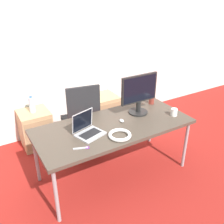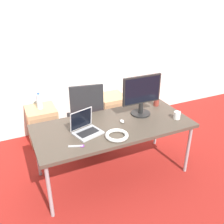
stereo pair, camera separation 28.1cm
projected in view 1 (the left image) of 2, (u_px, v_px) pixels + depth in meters
ground_plane at (114, 172)px, 3.27m from camera, size 14.00×14.00×0.00m
wall_back at (65, 52)px, 3.80m from camera, size 10.00×0.05×2.60m
desk at (114, 128)px, 2.97m from camera, size 1.87×0.84×0.72m
office_chair at (82, 126)px, 3.59m from camera, size 0.56×0.59×1.06m
cabinet_left at (36, 128)px, 3.75m from camera, size 0.43×0.45×0.55m
cabinet_right at (104, 111)px, 4.29m from camera, size 0.43×0.45×0.55m
water_bottle at (32, 105)px, 3.58m from camera, size 0.08×0.08×0.25m
laptop_center at (88, 130)px, 2.75m from camera, size 0.35×0.33×0.25m
monitor at (139, 94)px, 3.11m from camera, size 0.51×0.25×0.51m
mouse at (122, 121)px, 3.00m from camera, size 0.05×0.07×0.03m
coffee_cup_white at (174, 112)px, 3.14m from camera, size 0.08×0.08×0.09m
coffee_cup_brown at (151, 100)px, 3.46m from camera, size 0.08×0.08×0.11m
cable_coil at (120, 135)px, 2.71m from camera, size 0.25×0.25×0.04m
scissors at (83, 148)px, 2.51m from camera, size 0.17×0.09×0.01m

